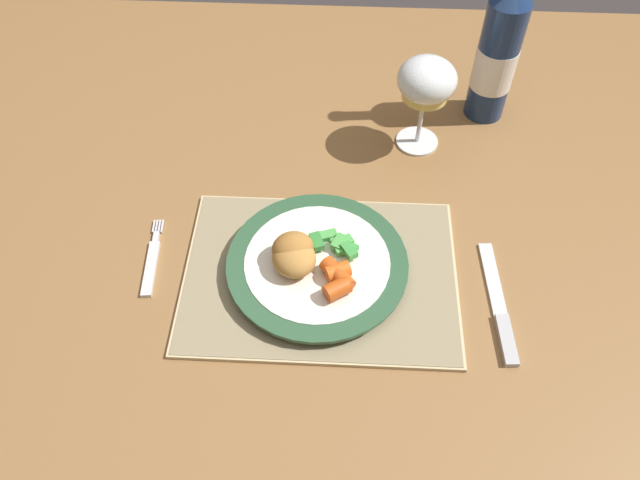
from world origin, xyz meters
name	(u,v)px	position (x,y,z in m)	size (l,w,h in m)	color
ground_plane	(332,402)	(0.00, 0.00, 0.00)	(6.00, 6.00, 0.00)	#383333
dining_table	(338,229)	(0.00, 0.00, 0.66)	(1.39, 1.01, 0.74)	olive
placemat	(319,275)	(-0.02, -0.15, 0.74)	(0.36, 0.26, 0.01)	#CCB789
dinner_plate	(316,265)	(-0.03, -0.14, 0.76)	(0.24, 0.24, 0.02)	white
breaded_croquettes	(292,254)	(-0.06, -0.15, 0.79)	(0.08, 0.09, 0.04)	#B77F3D
green_beans_pile	(337,244)	(0.00, -0.12, 0.77)	(0.07, 0.05, 0.02)	#338438
glazed_carrots	(334,278)	(0.00, -0.17, 0.78)	(0.05, 0.07, 0.02)	#CC5119
fork	(150,262)	(-0.25, -0.14, 0.74)	(0.02, 0.13, 0.01)	silver
table_knife	(498,312)	(0.21, -0.19, 0.74)	(0.03, 0.19, 0.01)	silver
wine_glass	(425,84)	(0.12, 0.12, 0.85)	(0.09, 0.09, 0.15)	silver
bottle	(496,53)	(0.23, 0.20, 0.85)	(0.06, 0.06, 0.31)	navy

